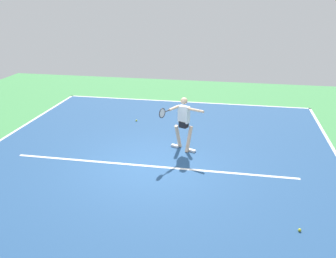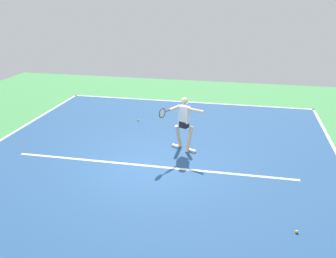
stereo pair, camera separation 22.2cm
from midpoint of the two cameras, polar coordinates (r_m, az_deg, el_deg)
ground_plane at (r=10.57m, az=-2.09°, el=-5.67°), size 21.60×21.60×0.00m
court_surface at (r=10.57m, az=-2.09°, el=-5.66°), size 10.87×13.22×0.00m
court_line_baseline_near at (r=16.59m, az=3.36°, el=4.21°), size 10.87×0.10×0.01m
court_line_service at (r=10.54m, az=-2.14°, el=-5.74°), size 8.16×0.10×0.01m
court_line_centre_mark at (r=16.40m, az=3.25°, el=4.02°), size 0.10×0.30×0.01m
tennis_player at (r=11.24m, az=3.00°, el=1.29°), size 1.24×1.12×1.70m
tennis_ball_near_player at (r=8.33m, az=20.04°, el=-14.72°), size 0.07×0.07×0.07m
tennis_ball_centre_court at (r=14.13m, az=-4.17°, el=1.37°), size 0.07×0.07×0.07m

